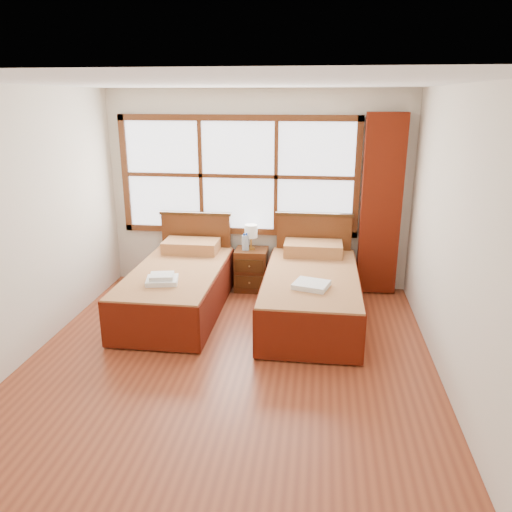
# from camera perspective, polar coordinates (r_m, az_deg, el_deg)

# --- Properties ---
(floor) EXTENTS (4.50, 4.50, 0.00)m
(floor) POSITION_cam_1_polar(r_m,az_deg,el_deg) (5.00, -3.16, -12.15)
(floor) COLOR brown
(floor) RESTS_ON ground
(ceiling) EXTENTS (4.50, 4.50, 0.00)m
(ceiling) POSITION_cam_1_polar(r_m,az_deg,el_deg) (4.34, -3.77, 19.15)
(ceiling) COLOR white
(ceiling) RESTS_ON wall_back
(wall_back) EXTENTS (4.00, 0.00, 4.00)m
(wall_back) POSITION_cam_1_polar(r_m,az_deg,el_deg) (6.67, 0.16, 7.44)
(wall_back) COLOR silver
(wall_back) RESTS_ON floor
(wall_left) EXTENTS (0.00, 4.50, 4.50)m
(wall_left) POSITION_cam_1_polar(r_m,az_deg,el_deg) (5.25, -25.46, 2.88)
(wall_left) COLOR silver
(wall_left) RESTS_ON floor
(wall_right) EXTENTS (0.00, 4.50, 4.50)m
(wall_right) POSITION_cam_1_polar(r_m,az_deg,el_deg) (4.58, 21.99, 1.34)
(wall_right) COLOR silver
(wall_right) RESTS_ON floor
(window) EXTENTS (3.16, 0.06, 1.56)m
(window) POSITION_cam_1_polar(r_m,az_deg,el_deg) (6.64, -2.05, 9.12)
(window) COLOR white
(window) RESTS_ON wall_back
(curtain) EXTENTS (0.50, 0.16, 2.30)m
(curtain) POSITION_cam_1_polar(r_m,az_deg,el_deg) (6.55, 14.09, 5.56)
(curtain) COLOR #64190A
(curtain) RESTS_ON wall_back
(bed_left) EXTENTS (1.04, 2.06, 1.01)m
(bed_left) POSITION_cam_1_polar(r_m,az_deg,el_deg) (6.10, -8.85, -3.43)
(bed_left) COLOR #40230D
(bed_left) RESTS_ON floor
(bed_right) EXTENTS (1.08, 2.10, 1.05)m
(bed_right) POSITION_cam_1_polar(r_m,az_deg,el_deg) (5.87, 6.31, -4.08)
(bed_right) COLOR #40230D
(bed_right) RESTS_ON floor
(nightstand) EXTENTS (0.42, 0.42, 0.56)m
(nightstand) POSITION_cam_1_polar(r_m,az_deg,el_deg) (6.69, -0.53, -1.56)
(nightstand) COLOR #5B2D13
(nightstand) RESTS_ON floor
(towels_left) EXTENTS (0.39, 0.36, 0.10)m
(towels_left) POSITION_cam_1_polar(r_m,az_deg,el_deg) (5.57, -10.69, -2.60)
(towels_left) COLOR white
(towels_left) RESTS_ON bed_left
(towels_right) EXTENTS (0.43, 0.40, 0.06)m
(towels_right) POSITION_cam_1_polar(r_m,az_deg,el_deg) (5.33, 6.33, -3.30)
(towels_right) COLOR white
(towels_right) RESTS_ON bed_right
(lamp) EXTENTS (0.17, 0.17, 0.33)m
(lamp) POSITION_cam_1_polar(r_m,az_deg,el_deg) (6.57, -0.57, 2.77)
(lamp) COLOR gold
(lamp) RESTS_ON nightstand
(bottle_near) EXTENTS (0.06, 0.06, 0.22)m
(bottle_near) POSITION_cam_1_polar(r_m,az_deg,el_deg) (6.55, -1.36, 1.54)
(bottle_near) COLOR #A6C0D6
(bottle_near) RESTS_ON nightstand
(bottle_far) EXTENTS (0.06, 0.06, 0.23)m
(bottle_far) POSITION_cam_1_polar(r_m,az_deg,el_deg) (6.54, -1.07, 1.56)
(bottle_far) COLOR #A6C0D6
(bottle_far) RESTS_ON nightstand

